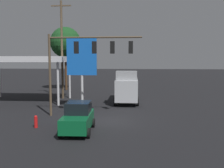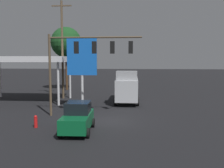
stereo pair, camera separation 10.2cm
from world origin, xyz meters
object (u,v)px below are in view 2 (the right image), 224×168
at_px(hatchback_crossing, 78,118).
at_px(street_tree, 66,43).
at_px(delivery_truck, 127,87).
at_px(fire_hydrant, 36,121).
at_px(traffic_signal_assembly, 86,54).
at_px(price_sign, 82,59).
at_px(utility_pole, 62,48).

xyz_separation_m(hatchback_crossing, street_tree, (6.66, -22.03, 6.38)).
distance_m(delivery_truck, fire_hydrant, 12.54).
height_order(traffic_signal_assembly, delivery_truck, traffic_signal_assembly).
height_order(traffic_signal_assembly, price_sign, traffic_signal_assembly).
xyz_separation_m(delivery_truck, street_tree, (9.67, -10.46, 5.63)).
bearing_deg(street_tree, hatchback_crossing, 106.82).
distance_m(delivery_truck, street_tree, 15.32).
bearing_deg(hatchback_crossing, fire_hydrant, -104.71).
distance_m(traffic_signal_assembly, utility_pole, 10.40).
height_order(price_sign, fire_hydrant, price_sign).
distance_m(street_tree, fire_hydrant, 22.65).
xyz_separation_m(traffic_signal_assembly, utility_pole, (4.67, -9.25, 0.92)).
bearing_deg(street_tree, delivery_truck, 132.73).
xyz_separation_m(street_tree, fire_hydrant, (-3.48, 21.30, -6.89)).
relative_size(delivery_truck, street_tree, 0.70).
xyz_separation_m(utility_pole, price_sign, (-3.62, 5.96, -1.33)).
bearing_deg(fire_hydrant, delivery_truck, -119.72).
bearing_deg(hatchback_crossing, street_tree, -165.02).
xyz_separation_m(price_sign, hatchback_crossing, (-1.27, 7.78, -3.87)).
xyz_separation_m(price_sign, fire_hydrant, (1.91, 7.05, -4.38)).
bearing_deg(utility_pole, traffic_signal_assembly, 116.81).
xyz_separation_m(price_sign, delivery_truck, (-4.28, -3.78, -3.12)).
bearing_deg(traffic_signal_assembly, hatchback_crossing, 92.74).
relative_size(price_sign, hatchback_crossing, 1.76).
relative_size(traffic_signal_assembly, street_tree, 0.80).
height_order(utility_pole, delivery_truck, utility_pole).
distance_m(hatchback_crossing, fire_hydrant, 3.30).
height_order(utility_pole, price_sign, utility_pole).
height_order(utility_pole, hatchback_crossing, utility_pole).
relative_size(price_sign, fire_hydrant, 7.72).
bearing_deg(hatchback_crossing, delivery_truck, 163.58).
bearing_deg(hatchback_crossing, price_sign, -172.56).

